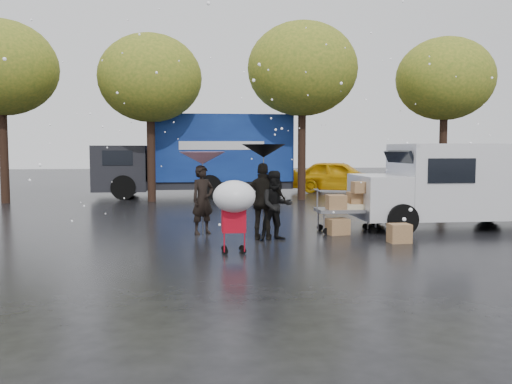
{
  "coord_description": "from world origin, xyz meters",
  "views": [
    {
      "loc": [
        -1.96,
        -11.56,
        2.09
      ],
      "look_at": [
        -0.45,
        1.0,
        1.07
      ],
      "focal_mm": 38.0,
      "sensor_mm": 36.0,
      "label": 1
    }
  ],
  "objects": [
    {
      "name": "umbrella_pink",
      "position": [
        -1.68,
        1.62,
        1.85
      ],
      "size": [
        1.12,
        1.12,
        2.0
      ],
      "color": "#4C4C4C",
      "rests_on": "ground"
    },
    {
      "name": "white_van",
      "position": [
        4.89,
        1.8,
        1.16
      ],
      "size": [
        4.91,
        2.18,
        2.2
      ],
      "color": "silver",
      "rests_on": "ground"
    },
    {
      "name": "person_black",
      "position": [
        -0.32,
        0.62,
        0.88
      ],
      "size": [
        1.1,
        0.64,
        1.76
      ],
      "primitive_type": "imported",
      "rotation": [
        0.0,
        0.0,
        2.93
      ],
      "color": "black",
      "rests_on": "ground"
    },
    {
      "name": "box_ground_near",
      "position": [
        2.62,
        -0.15,
        0.21
      ],
      "size": [
        0.47,
        0.38,
        0.42
      ],
      "primitive_type": "cube",
      "rotation": [
        0.0,
        0.0,
        0.02
      ],
      "color": "brown",
      "rests_on": "ground"
    },
    {
      "name": "vendor_cart",
      "position": [
        1.97,
        1.48,
        0.73
      ],
      "size": [
        1.52,
        0.8,
        1.27
      ],
      "color": "slate",
      "rests_on": "ground"
    },
    {
      "name": "shopping_cart",
      "position": [
        -1.12,
        -1.02,
        1.06
      ],
      "size": [
        0.84,
        0.84,
        1.46
      ],
      "color": "red",
      "rests_on": "ground"
    },
    {
      "name": "person_pink",
      "position": [
        -1.68,
        1.62,
        0.84
      ],
      "size": [
        0.73,
        0.66,
        1.68
      ],
      "primitive_type": "imported",
      "rotation": [
        0.0,
        0.0,
        0.56
      ],
      "color": "black",
      "rests_on": "ground"
    },
    {
      "name": "box_ground_far",
      "position": [
        1.56,
        1.12,
        0.19
      ],
      "size": [
        0.57,
        0.48,
        0.39
      ],
      "primitive_type": "cube",
      "rotation": [
        0.0,
        0.0,
        0.21
      ],
      "color": "brown",
      "rests_on": "ground"
    },
    {
      "name": "yellow_taxi",
      "position": [
        5.0,
        13.39,
        0.76
      ],
      "size": [
        4.79,
        3.45,
        1.52
      ],
      "primitive_type": "imported",
      "rotation": [
        0.0,
        0.0,
        1.15
      ],
      "color": "#F1B30C",
      "rests_on": "ground"
    },
    {
      "name": "ground",
      "position": [
        0.0,
        0.0,
        0.0
      ],
      "size": [
        90.0,
        90.0,
        0.0
      ],
      "primitive_type": "plane",
      "color": "black",
      "rests_on": "ground"
    },
    {
      "name": "umbrella_black",
      "position": [
        -0.32,
        0.62,
        2.03
      ],
      "size": [
        1.0,
        1.0,
        2.18
      ],
      "color": "#4C4C4C",
      "rests_on": "ground"
    },
    {
      "name": "tree_row",
      "position": [
        -0.47,
        10.0,
        5.02
      ],
      "size": [
        21.6,
        4.4,
        7.12
      ],
      "color": "black",
      "rests_on": "ground"
    },
    {
      "name": "person_middle",
      "position": [
        -0.05,
        0.52,
        0.79
      ],
      "size": [
        0.86,
        0.72,
        1.58
      ],
      "primitive_type": "imported",
      "rotation": [
        0.0,
        0.0,
        0.17
      ],
      "color": "black",
      "rests_on": "ground"
    },
    {
      "name": "blue_truck",
      "position": [
        -1.53,
        11.98,
        1.76
      ],
      "size": [
        8.3,
        2.6,
        3.5
      ],
      "color": "navy",
      "rests_on": "ground"
    }
  ]
}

